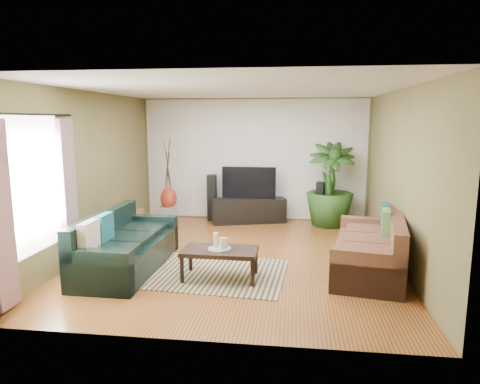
% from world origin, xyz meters
% --- Properties ---
extents(floor, '(5.50, 5.50, 0.00)m').
position_xyz_m(floor, '(0.00, 0.00, 0.00)').
color(floor, '#9E5629').
rests_on(floor, ground).
extents(ceiling, '(5.50, 5.50, 0.00)m').
position_xyz_m(ceiling, '(0.00, 0.00, 2.70)').
color(ceiling, white).
rests_on(ceiling, ground).
extents(wall_back, '(5.00, 0.00, 5.00)m').
position_xyz_m(wall_back, '(0.00, 2.75, 1.35)').
color(wall_back, brown).
rests_on(wall_back, ground).
extents(wall_front, '(5.00, 0.00, 5.00)m').
position_xyz_m(wall_front, '(0.00, -2.75, 1.35)').
color(wall_front, brown).
rests_on(wall_front, ground).
extents(wall_left, '(0.00, 5.50, 5.50)m').
position_xyz_m(wall_left, '(-2.50, 0.00, 1.35)').
color(wall_left, brown).
rests_on(wall_left, ground).
extents(wall_right, '(0.00, 5.50, 5.50)m').
position_xyz_m(wall_right, '(2.50, 0.00, 1.35)').
color(wall_right, brown).
rests_on(wall_right, ground).
extents(backwall_panel, '(4.90, 0.00, 4.90)m').
position_xyz_m(backwall_panel, '(0.00, 2.74, 1.35)').
color(backwall_panel, white).
rests_on(backwall_panel, ground).
extents(window_pane, '(0.00, 1.80, 1.80)m').
position_xyz_m(window_pane, '(-2.48, -1.60, 1.40)').
color(window_pane, white).
rests_on(window_pane, ground).
extents(curtain_near, '(0.08, 0.35, 2.20)m').
position_xyz_m(curtain_near, '(-2.43, -2.35, 1.15)').
color(curtain_near, gray).
rests_on(curtain_near, ground).
extents(curtain_far, '(0.08, 0.35, 2.20)m').
position_xyz_m(curtain_far, '(-2.43, -0.85, 1.15)').
color(curtain_far, gray).
rests_on(curtain_far, ground).
extents(curtain_rod, '(0.03, 1.90, 0.03)m').
position_xyz_m(curtain_rod, '(-2.43, -1.60, 2.30)').
color(curtain_rod, black).
rests_on(curtain_rod, ground).
extents(sofa_left, '(0.96, 2.18, 0.85)m').
position_xyz_m(sofa_left, '(-1.58, -0.77, 0.42)').
color(sofa_left, black).
rests_on(sofa_left, floor).
extents(sofa_right, '(1.29, 2.22, 0.85)m').
position_xyz_m(sofa_right, '(2.00, -0.43, 0.42)').
color(sofa_right, brown).
rests_on(sofa_right, floor).
extents(area_rug, '(2.37, 1.77, 0.01)m').
position_xyz_m(area_rug, '(-0.36, -0.81, 0.01)').
color(area_rug, tan).
rests_on(area_rug, floor).
extents(coffee_table, '(1.07, 0.59, 0.43)m').
position_xyz_m(coffee_table, '(-0.14, -1.00, 0.22)').
color(coffee_table, black).
rests_on(coffee_table, floor).
extents(candle_tray, '(0.33, 0.33, 0.01)m').
position_xyz_m(candle_tray, '(-0.14, -1.00, 0.44)').
color(candle_tray, gray).
rests_on(candle_tray, coffee_table).
extents(candle_tall, '(0.07, 0.07, 0.21)m').
position_xyz_m(candle_tall, '(-0.20, -0.97, 0.55)').
color(candle_tall, '#F1E8CC').
rests_on(candle_tall, candle_tray).
extents(candle_mid, '(0.07, 0.07, 0.16)m').
position_xyz_m(candle_mid, '(-0.10, -1.04, 0.53)').
color(candle_mid, white).
rests_on(candle_mid, candle_tray).
extents(candle_short, '(0.07, 0.07, 0.13)m').
position_xyz_m(candle_short, '(-0.07, -0.94, 0.51)').
color(candle_short, beige).
rests_on(candle_short, candle_tray).
extents(tv_stand, '(1.67, 0.90, 0.53)m').
position_xyz_m(tv_stand, '(-0.09, 2.41, 0.27)').
color(tv_stand, black).
rests_on(tv_stand, floor).
extents(television, '(1.17, 0.06, 0.69)m').
position_xyz_m(television, '(-0.09, 2.43, 0.88)').
color(television, black).
rests_on(television, tv_stand).
extents(speaker_left, '(0.19, 0.21, 1.03)m').
position_xyz_m(speaker_left, '(-0.92, 2.50, 0.51)').
color(speaker_left, black).
rests_on(speaker_left, floor).
extents(speaker_right, '(0.21, 0.22, 0.91)m').
position_xyz_m(speaker_right, '(1.46, 2.50, 0.46)').
color(speaker_right, black).
rests_on(speaker_right, floor).
extents(potted_plant, '(1.02, 1.02, 1.77)m').
position_xyz_m(potted_plant, '(1.64, 2.34, 0.88)').
color(potted_plant, '#204517').
rests_on(potted_plant, floor).
extents(plant_pot, '(0.33, 0.33, 0.25)m').
position_xyz_m(plant_pot, '(1.64, 2.34, 0.13)').
color(plant_pot, black).
rests_on(plant_pot, floor).
extents(pedestal, '(0.47, 0.47, 0.38)m').
position_xyz_m(pedestal, '(-1.78, 2.05, 0.19)').
color(pedestal, gray).
rests_on(pedestal, floor).
extents(vase, '(0.35, 0.35, 0.49)m').
position_xyz_m(vase, '(-1.78, 2.05, 0.56)').
color(vase, maroon).
rests_on(vase, pedestal).
extents(side_table, '(0.53, 0.53, 0.50)m').
position_xyz_m(side_table, '(-2.25, 0.99, 0.25)').
color(side_table, brown).
rests_on(side_table, floor).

